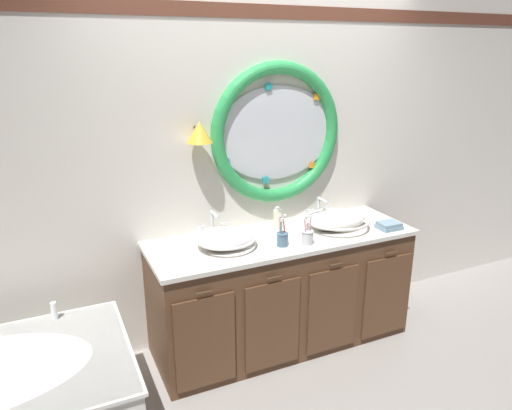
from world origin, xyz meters
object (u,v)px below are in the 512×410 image
object	(u,v)px
sink_basin_left	(226,238)
toothbrush_holder_right	(307,236)
sink_basin_right	(338,219)
toothbrush_holder_left	(282,238)
folded_hand_towel	(389,226)
soap_dispenser	(277,219)

from	to	relation	value
sink_basin_left	toothbrush_holder_right	distance (m)	0.54
sink_basin_right	toothbrush_holder_left	size ratio (longest dim) A/B	2.08
toothbrush_holder_right	sink_basin_left	bearing A→B (deg)	161.56
sink_basin_left	toothbrush_holder_left	xyz separation A→B (m)	(0.35, -0.13, -0.01)
sink_basin_left	folded_hand_towel	bearing A→B (deg)	-8.10
sink_basin_left	soap_dispenser	bearing A→B (deg)	19.99
toothbrush_holder_left	toothbrush_holder_right	size ratio (longest dim) A/B	1.11
soap_dispenser	folded_hand_towel	distance (m)	0.82
toothbrush_holder_right	folded_hand_towel	distance (m)	0.69
toothbrush_holder_left	folded_hand_towel	xyz separation A→B (m)	(0.85, -0.04, -0.03)
toothbrush_holder_right	toothbrush_holder_left	bearing A→B (deg)	165.48
toothbrush_holder_right	folded_hand_towel	size ratio (longest dim) A/B	1.22
sink_basin_right	folded_hand_towel	distance (m)	0.38
toothbrush_holder_left	toothbrush_holder_right	distance (m)	0.17
sink_basin_right	toothbrush_holder_right	distance (m)	0.39
sink_basin_right	toothbrush_holder_right	bearing A→B (deg)	-154.22
soap_dispenser	folded_hand_towel	bearing A→B (deg)	-24.59
folded_hand_towel	sink_basin_left	bearing A→B (deg)	171.90
sink_basin_left	sink_basin_right	distance (m)	0.87
toothbrush_holder_right	folded_hand_towel	xyz separation A→B (m)	(0.69, 0.00, -0.03)
toothbrush_holder_left	soap_dispenser	distance (m)	0.32
folded_hand_towel	toothbrush_holder_right	bearing A→B (deg)	-179.96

